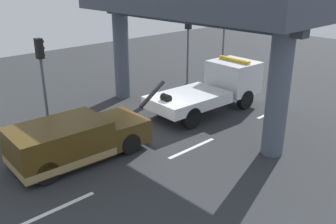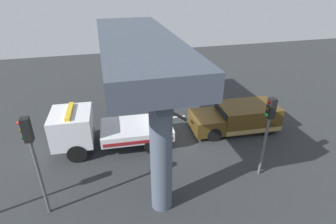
# 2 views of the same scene
# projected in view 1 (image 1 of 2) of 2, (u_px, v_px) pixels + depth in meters

# --- Properties ---
(ground_plane) EXTENTS (60.00, 40.00, 0.10)m
(ground_plane) POSITION_uv_depth(u_px,v_px,m) (153.00, 132.00, 16.59)
(ground_plane) COLOR #2D3033
(lane_stripe_west) EXTENTS (2.60, 0.16, 0.01)m
(lane_stripe_west) POSITION_uv_depth(u_px,v_px,m) (56.00, 209.00, 11.09)
(lane_stripe_west) COLOR silver
(lane_stripe_west) RESTS_ON ground
(lane_stripe_mid) EXTENTS (2.60, 0.16, 0.01)m
(lane_stripe_mid) POSITION_uv_depth(u_px,v_px,m) (192.00, 148.00, 14.94)
(lane_stripe_mid) COLOR silver
(lane_stripe_mid) RESTS_ON ground
(lane_stripe_east) EXTENTS (2.60, 0.16, 0.01)m
(lane_stripe_east) POSITION_uv_depth(u_px,v_px,m) (272.00, 112.00, 18.78)
(lane_stripe_east) COLOR silver
(lane_stripe_east) RESTS_ON ground
(tow_truck_white) EXTENTS (7.30, 2.68, 2.46)m
(tow_truck_white) POSITION_uv_depth(u_px,v_px,m) (215.00, 87.00, 18.83)
(tow_truck_white) COLOR white
(tow_truck_white) RESTS_ON ground
(towed_van_green) EXTENTS (5.29, 2.43, 1.58)m
(towed_van_green) POSITION_uv_depth(u_px,v_px,m) (74.00, 141.00, 13.78)
(towed_van_green) COLOR #4C3814
(towed_van_green) RESTS_ON ground
(overpass_structure) EXTENTS (3.60, 11.70, 5.99)m
(overpass_structure) POSITION_uv_depth(u_px,v_px,m) (185.00, 13.00, 16.04)
(overpass_structure) COLOR #4C5666
(overpass_structure) RESTS_ON ground
(traffic_light_near) EXTENTS (0.39, 0.32, 3.99)m
(traffic_light_near) POSITION_uv_depth(u_px,v_px,m) (41.00, 62.00, 16.40)
(traffic_light_near) COLOR #515456
(traffic_light_near) RESTS_ON ground
(traffic_light_far) EXTENTS (0.39, 0.32, 4.34)m
(traffic_light_far) POSITION_uv_depth(u_px,v_px,m) (188.00, 34.00, 22.41)
(traffic_light_far) COLOR #515456
(traffic_light_far) RESTS_ON ground
(traffic_light_mid) EXTENTS (0.39, 0.32, 4.54)m
(traffic_light_mid) POSITION_uv_depth(u_px,v_px,m) (224.00, 26.00, 24.60)
(traffic_light_mid) COLOR #515456
(traffic_light_mid) RESTS_ON ground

